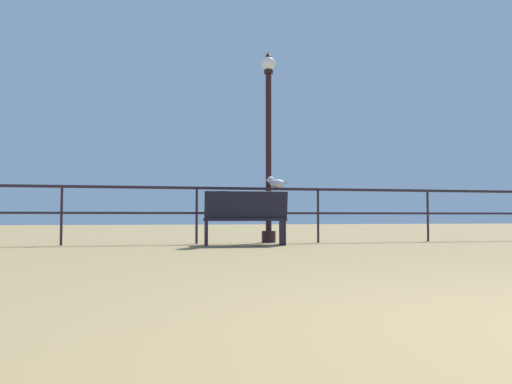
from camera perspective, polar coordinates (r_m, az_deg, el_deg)
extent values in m
cube|color=#291C27|center=(9.45, 0.33, 0.37)|extent=(20.93, 0.05, 0.05)
cube|color=#291C27|center=(9.43, 0.33, -2.40)|extent=(20.93, 0.04, 0.04)
cylinder|color=#291C27|center=(9.32, -21.11, -2.52)|extent=(0.04, 0.04, 1.02)
cylinder|color=#291C27|center=(9.25, -6.72, -2.69)|extent=(0.04, 0.04, 1.02)
cylinder|color=#291C27|center=(9.75, 7.02, -2.69)|extent=(0.04, 0.04, 1.02)
cylinder|color=#291C27|center=(10.75, 18.83, -2.57)|extent=(0.04, 0.04, 1.02)
cube|color=black|center=(8.71, -1.28, -3.12)|extent=(1.43, 0.53, 0.05)
cube|color=black|center=(8.51, -1.10, -1.51)|extent=(1.41, 0.22, 0.48)
cube|color=black|center=(8.83, 3.01, -4.55)|extent=(0.06, 0.40, 0.45)
cube|color=black|center=(8.99, 2.78, -2.21)|extent=(0.05, 0.31, 0.04)
cube|color=black|center=(8.65, -5.66, -4.58)|extent=(0.06, 0.40, 0.45)
cube|color=black|center=(8.82, -5.71, -2.19)|extent=(0.05, 0.31, 0.04)
cylinder|color=black|center=(9.66, 1.44, -5.07)|extent=(0.27, 0.27, 0.22)
cylinder|color=black|center=(9.73, 1.43, 4.57)|extent=(0.11, 0.11, 3.04)
cylinder|color=black|center=(10.05, 1.42, 13.38)|extent=(0.18, 0.18, 0.06)
sphere|color=white|center=(10.10, 1.41, 14.28)|extent=(0.27, 0.27, 0.27)
cone|color=black|center=(10.16, 1.41, 15.28)|extent=(0.13, 0.13, 0.10)
ellipsoid|color=silver|center=(9.54, 2.40, 0.97)|extent=(0.33, 0.29, 0.16)
ellipsoid|color=gray|center=(9.54, 2.40, 1.11)|extent=(0.29, 0.24, 0.06)
sphere|color=silver|center=(9.58, 1.66, 1.37)|extent=(0.13, 0.13, 0.13)
cone|color=yellow|center=(9.60, 1.17, 1.36)|extent=(0.07, 0.07, 0.05)
cube|color=gray|center=(9.50, 3.31, 1.03)|extent=(0.12, 0.11, 0.02)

